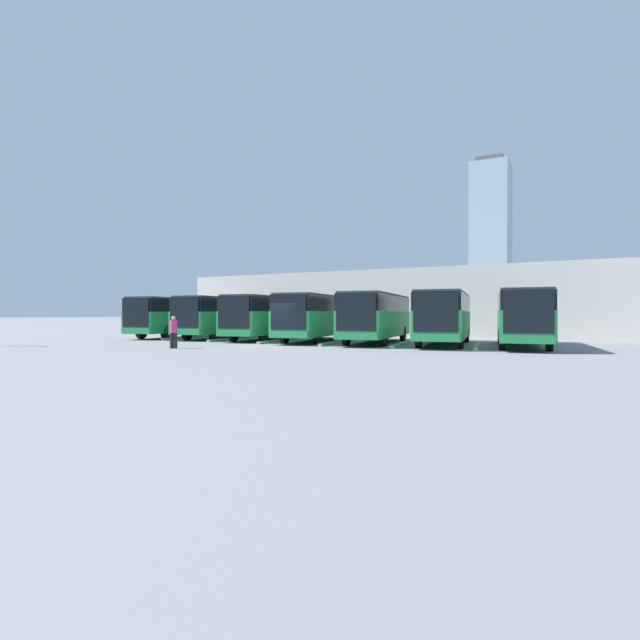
{
  "coord_description": "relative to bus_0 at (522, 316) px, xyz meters",
  "views": [
    {
      "loc": [
        -16.27,
        24.61,
        1.84
      ],
      "look_at": [
        -0.17,
        -5.27,
        1.47
      ],
      "focal_mm": 28.0,
      "sensor_mm": 36.0,
      "label": 1
    }
  ],
  "objects": [
    {
      "name": "curb_divider_5",
      "position": [
        23.72,
        1.55,
        -1.68
      ],
      "size": [
        1.27,
        6.39,
        0.15
      ],
      "primitive_type": "cube",
      "rotation": [
        0.0,
        0.0,
        0.16
      ],
      "color": "#9E9E99",
      "rests_on": "ground_plane"
    },
    {
      "name": "bus_3",
      "position": [
        12.94,
        0.54,
        0.0
      ],
      "size": [
        4.19,
        10.85,
        3.14
      ],
      "rotation": [
        0.0,
        0.0,
        0.16
      ],
      "color": "#238447",
      "rests_on": "ground_plane"
    },
    {
      "name": "curb_divider_1",
      "position": [
        6.47,
        1.92,
        -1.68
      ],
      "size": [
        1.27,
        6.39,
        0.15
      ],
      "primitive_type": "cube",
      "rotation": [
        0.0,
        0.0,
        0.16
      ],
      "color": "#9E9E99",
      "rests_on": "ground_plane"
    },
    {
      "name": "curb_divider_4",
      "position": [
        19.41,
        1.71,
        -1.68
      ],
      "size": [
        1.27,
        6.39,
        0.15
      ],
      "primitive_type": "cube",
      "rotation": [
        0.0,
        0.0,
        0.16
      ],
      "color": "#9E9E99",
      "rests_on": "ground_plane"
    },
    {
      "name": "curb_divider_0",
      "position": [
        2.16,
        1.56,
        -1.68
      ],
      "size": [
        1.27,
        6.39,
        0.15
      ],
      "primitive_type": "cube",
      "rotation": [
        0.0,
        0.0,
        0.16
      ],
      "color": "#9E9E99",
      "rests_on": "ground_plane"
    },
    {
      "name": "pedestrian",
      "position": [
        16.47,
        10.44,
        -0.82
      ],
      "size": [
        0.51,
        0.51,
        1.75
      ],
      "rotation": [
        0.0,
        0.0,
        0.41
      ],
      "color": "black",
      "rests_on": "ground_plane"
    },
    {
      "name": "curb_divider_3",
      "position": [
        15.1,
        2.1,
        -1.68
      ],
      "size": [
        1.27,
        6.39,
        0.15
      ],
      "primitive_type": "cube",
      "rotation": [
        0.0,
        0.0,
        0.16
      ],
      "color": "#9E9E99",
      "rests_on": "ground_plane"
    },
    {
      "name": "curb_divider_2",
      "position": [
        10.78,
        2.11,
        -1.68
      ],
      "size": [
        1.27,
        6.39,
        0.15
      ],
      "primitive_type": "cube",
      "rotation": [
        0.0,
        0.0,
        0.16
      ],
      "color": "#9E9E99",
      "rests_on": "ground_plane"
    },
    {
      "name": "station_building",
      "position": [
        12.94,
        -15.89,
        1.14
      ],
      "size": [
        39.84,
        15.53,
        5.73
      ],
      "color": "beige",
      "rests_on": "ground_plane"
    },
    {
      "name": "bus_1",
      "position": [
        4.31,
        0.36,
        0.0
      ],
      "size": [
        4.19,
        10.85,
        3.14
      ],
      "rotation": [
        0.0,
        0.0,
        0.16
      ],
      "color": "#238447",
      "rests_on": "ground_plane"
    },
    {
      "name": "bus_6",
      "position": [
        25.88,
        0.29,
        0.0
      ],
      "size": [
        4.19,
        10.85,
        3.14
      ],
      "rotation": [
        0.0,
        0.0,
        0.16
      ],
      "color": "#238447",
      "rests_on": "ground_plane"
    },
    {
      "name": "bus_0",
      "position": [
        0.0,
        0.0,
        0.0
      ],
      "size": [
        4.19,
        10.85,
        3.14
      ],
      "rotation": [
        0.0,
        0.0,
        0.16
      ],
      "color": "#238447",
      "rests_on": "ground_plane"
    },
    {
      "name": "bus_5",
      "position": [
        21.56,
        -0.01,
        0.0
      ],
      "size": [
        4.19,
        10.85,
        3.14
      ],
      "rotation": [
        0.0,
        0.0,
        0.16
      ],
      "color": "#238447",
      "rests_on": "ground_plane"
    },
    {
      "name": "bus_4",
      "position": [
        17.25,
        0.14,
        0.0
      ],
      "size": [
        4.19,
        10.85,
        3.14
      ],
      "rotation": [
        0.0,
        0.0,
        0.16
      ],
      "color": "#238447",
      "rests_on": "ground_plane"
    },
    {
      "name": "bus_2",
      "position": [
        8.63,
        0.54,
        0.0
      ],
      "size": [
        4.19,
        10.85,
        3.14
      ],
      "rotation": [
        0.0,
        0.0,
        0.16
      ],
      "color": "#238447",
      "rests_on": "ground_plane"
    },
    {
      "name": "office_tower",
      "position": [
        35.97,
        -206.39,
        34.01
      ],
      "size": [
        16.46,
        16.46,
        72.74
      ],
      "color": "#93A8B7",
      "rests_on": "ground_plane"
    },
    {
      "name": "ground_plane",
      "position": [
        12.94,
        5.84,
        -1.76
      ],
      "size": [
        600.0,
        600.0,
        0.0
      ],
      "primitive_type": "plane",
      "color": "gray"
    }
  ]
}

